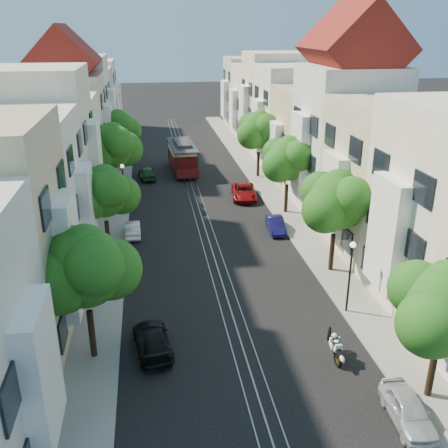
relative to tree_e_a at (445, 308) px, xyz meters
name	(u,v)px	position (x,y,z in m)	size (l,w,h in m)	color
ground	(193,189)	(-7.26, 31.02, -4.40)	(200.00, 200.00, 0.00)	black
sidewalk_east	(265,185)	(-0.01, 31.02, -4.34)	(2.50, 80.00, 0.12)	gray
sidewalk_west	(117,191)	(-14.51, 31.02, -4.34)	(2.50, 80.00, 0.12)	gray
rail_left	(187,189)	(-7.81, 31.02, -4.39)	(0.06, 80.00, 0.02)	gray
rail_slot	(193,188)	(-7.26, 31.02, -4.39)	(0.06, 80.00, 0.02)	gray
rail_right	(198,188)	(-6.71, 31.02, -4.39)	(0.06, 80.00, 0.02)	gray
lane_line	(193,188)	(-7.26, 31.02, -4.40)	(0.08, 80.00, 0.01)	tan
townhouses_east	(313,132)	(4.61, 30.94, 0.79)	(7.75, 72.00, 12.00)	beige
townhouses_west	(61,141)	(-19.13, 30.94, 0.68)	(7.75, 72.00, 11.76)	silver
tree_e_a	(445,308)	(0.00, 0.00, 0.00)	(4.72, 3.87, 6.27)	black
tree_e_b	(337,202)	(0.00, 12.00, 0.34)	(4.93, 4.08, 6.68)	black
tree_e_c	(289,160)	(0.00, 23.00, 0.20)	(4.84, 3.99, 6.52)	black
tree_e_d	(260,131)	(0.00, 34.00, 0.47)	(5.01, 4.16, 6.85)	black
tree_w_a	(86,269)	(-14.40, 5.00, 0.34)	(4.93, 4.08, 6.68)	black
tree_w_b	(105,193)	(-14.40, 17.00, 0.00)	(4.72, 3.87, 6.27)	black
tree_w_c	(113,147)	(-14.40, 28.00, 0.67)	(5.13, 4.28, 7.09)	black
tree_w_d	(118,128)	(-14.40, 39.00, 0.20)	(4.84, 3.99, 6.52)	black
lamp_east	(351,267)	(-0.96, 7.02, -1.55)	(0.32, 0.32, 4.16)	black
lamp_west	(123,181)	(-13.56, 25.02, -1.55)	(0.32, 0.32, 4.16)	black
sportbike_rider	(335,346)	(-3.14, 3.10, -3.62)	(0.49, 1.88, 1.40)	black
cable_car	(182,155)	(-7.76, 37.30, -2.58)	(2.99, 8.13, 3.07)	black
parked_car_e_near	(408,410)	(-1.66, -1.21, -3.81)	(1.38, 3.43, 1.17)	#B5BDC2
parked_car_e_mid	(276,225)	(-1.92, 19.14, -3.84)	(1.17, 3.36, 1.11)	#0F0D44
parked_car_e_far	(244,192)	(-2.86, 27.32, -3.76)	(2.13, 4.61, 1.28)	maroon
parked_car_w_near	(153,340)	(-11.66, 5.14, -3.82)	(1.62, 3.98, 1.16)	black
parked_car_w_mid	(133,229)	(-12.86, 19.93, -3.86)	(1.14, 3.28, 1.08)	silver
parked_car_w_far	(147,173)	(-11.66, 35.01, -3.76)	(1.51, 3.76, 1.28)	#163818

